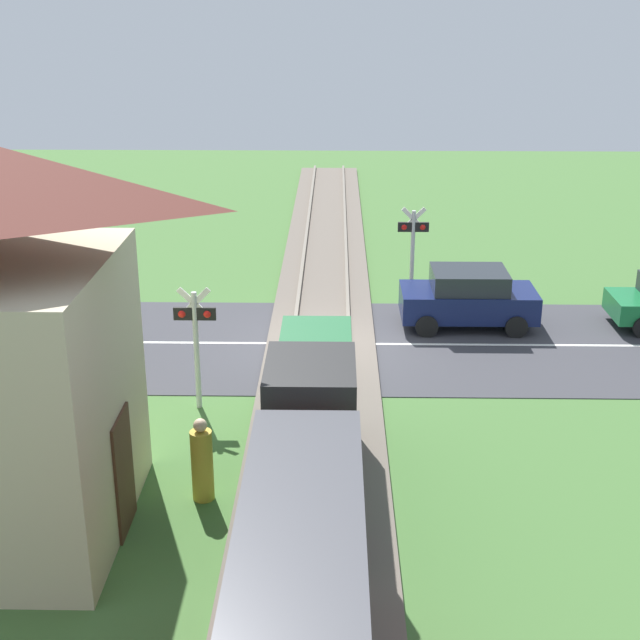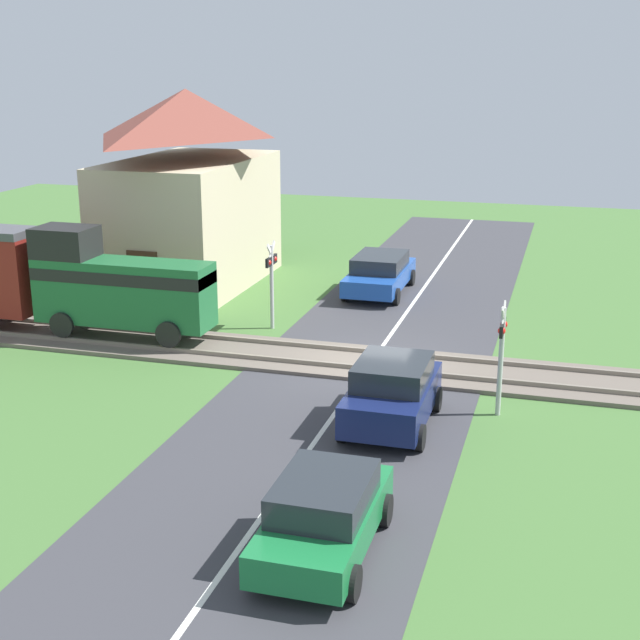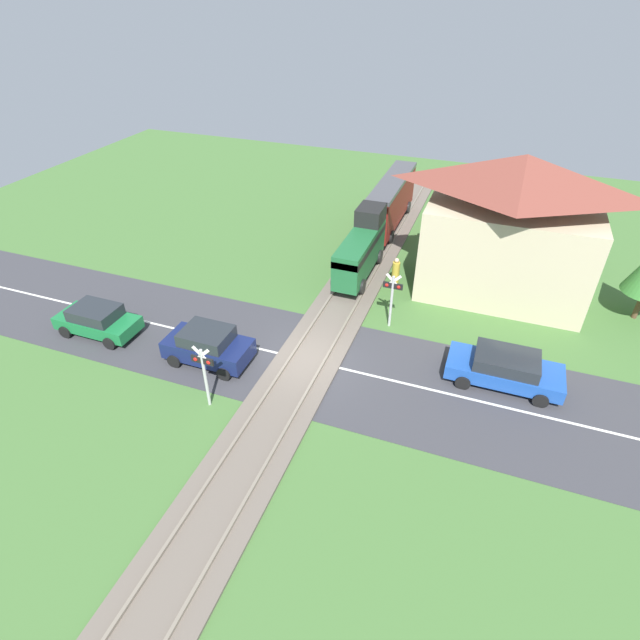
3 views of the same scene
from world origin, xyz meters
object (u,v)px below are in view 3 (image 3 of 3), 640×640
Objects in this scene: car_far_side at (505,368)px; car_behind_queue at (97,320)px; crossing_signal_west_approach at (204,369)px; pedestrian_by_station at (396,273)px; crossing_signal_east_approach at (392,293)px; train at (380,217)px; car_near_crossing at (208,345)px; station_building at (510,231)px.

car_behind_queue is (-17.55, -2.88, -0.01)m from car_far_side.
car_behind_queue is 1.36× the size of crossing_signal_west_approach.
crossing_signal_west_approach is at bearing -112.24° from pedestrian_by_station.
car_far_side is 5.80m from crossing_signal_east_approach.
pedestrian_by_station is at bearing 133.98° from car_far_side.
train is 12.90m from car_far_side.
car_near_crossing is at bearing 120.19° from crossing_signal_west_approach.
car_near_crossing is at bearing -166.27° from car_far_side.
crossing_signal_west_approach is at bearing -99.64° from train.
pedestrian_by_station is at bearing 67.76° from crossing_signal_west_approach.
car_near_crossing is at bearing -138.18° from station_building.
pedestrian_by_station is at bearing 99.49° from crossing_signal_east_approach.
train is 4.72m from pedestrian_by_station.
crossing_signal_east_approach reaches higher than car_far_side.
crossing_signal_west_approach is 9.14m from crossing_signal_east_approach.
station_building is at bearing 41.82° from car_near_crossing.
train reaches higher than car_near_crossing.
car_near_crossing is 0.43× the size of station_building.
crossing_signal_west_approach is 12.20m from pedestrian_by_station.
station_building reaches higher than car_near_crossing.
train is at bearing 115.67° from pedestrian_by_station.
crossing_signal_west_approach is (-2.61, -15.38, -0.08)m from train.
car_near_crossing is 15.06m from station_building.
car_behind_queue is 7.54m from crossing_signal_west_approach.
train is 7.94m from station_building.
car_behind_queue is at bearing -142.62° from pedestrian_by_station.
station_building is (-0.74, 7.01, 2.75)m from car_far_side.
crossing_signal_east_approach is (5.23, 7.50, 0.00)m from crossing_signal_west_approach.
car_far_side is at bearing -23.85° from crossing_signal_east_approach.
train is 15.60m from crossing_signal_west_approach.
station_building reaches higher than car_far_side.
crossing_signal_east_approach is (6.57, 5.19, 0.97)m from car_near_crossing.
car_behind_queue is at bearing 180.00° from car_near_crossing.
train reaches higher than crossing_signal_east_approach.
car_far_side is at bearing 9.32° from car_behind_queue.
train is 3.56× the size of car_behind_queue.
pedestrian_by_station is (1.99, -4.13, -1.15)m from train.
train reaches higher than crossing_signal_west_approach.
station_building is (16.81, 9.89, 2.76)m from car_behind_queue.
crossing_signal_east_approach is 1.75× the size of pedestrian_by_station.
car_far_side reaches higher than car_behind_queue.
car_near_crossing reaches higher than car_far_side.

